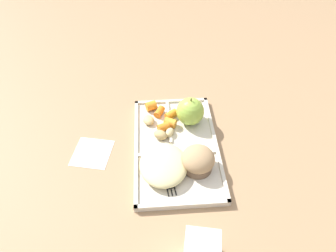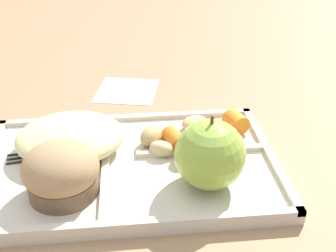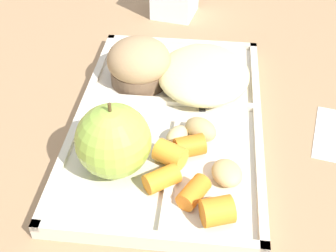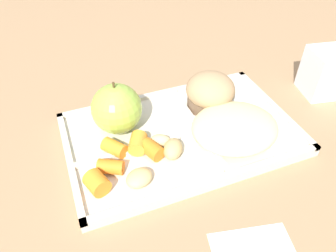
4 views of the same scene
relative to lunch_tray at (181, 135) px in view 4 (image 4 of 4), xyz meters
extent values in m
plane|color=#997551|center=(0.00, 0.00, -0.01)|extent=(6.00, 6.00, 0.00)
cube|color=beige|center=(0.00, 0.00, 0.00)|extent=(0.37, 0.23, 0.01)
cube|color=beige|center=(0.00, -0.11, 0.01)|extent=(0.37, 0.01, 0.01)
cube|color=beige|center=(0.00, 0.11, 0.01)|extent=(0.37, 0.01, 0.01)
cube|color=beige|center=(-0.18, 0.00, 0.01)|extent=(0.01, 0.23, 0.01)
cube|color=beige|center=(0.18, 0.00, 0.01)|extent=(0.01, 0.23, 0.01)
cube|color=beige|center=(0.03, 0.00, 0.01)|extent=(0.01, 0.21, 0.01)
cube|color=beige|center=(-0.09, -0.01, 0.01)|extent=(0.16, 0.01, 0.01)
sphere|color=#93B742|center=(-0.09, 0.05, 0.05)|extent=(0.08, 0.08, 0.08)
cylinder|color=#4C381E|center=(-0.09, 0.05, 0.09)|extent=(0.00, 0.00, 0.01)
cylinder|color=brown|center=(0.08, 0.05, 0.02)|extent=(0.08, 0.08, 0.02)
ellipsoid|color=tan|center=(0.08, 0.05, 0.04)|extent=(0.09, 0.09, 0.06)
cylinder|color=orange|center=(-0.06, -0.03, 0.02)|extent=(0.03, 0.04, 0.02)
cylinder|color=orange|center=(-0.11, -0.01, 0.02)|extent=(0.04, 0.04, 0.02)
cylinder|color=orange|center=(-0.13, -0.04, 0.02)|extent=(0.04, 0.04, 0.02)
cylinder|color=orange|center=(-0.08, -0.01, 0.02)|extent=(0.04, 0.04, 0.03)
cylinder|color=orange|center=(-0.15, -0.06, 0.02)|extent=(0.04, 0.04, 0.03)
ellipsoid|color=tan|center=(-0.09, -0.07, 0.01)|extent=(0.05, 0.04, 0.02)
ellipsoid|color=tan|center=(-0.04, -0.01, 0.01)|extent=(0.04, 0.03, 0.02)
ellipsoid|color=tan|center=(-0.03, -0.04, 0.02)|extent=(0.05, 0.05, 0.03)
ellipsoid|color=beige|center=(0.08, -0.04, 0.02)|extent=(0.14, 0.12, 0.04)
sphere|color=#755B4C|center=(0.07, -0.03, 0.02)|extent=(0.03, 0.03, 0.03)
sphere|color=brown|center=(0.06, -0.02, 0.02)|extent=(0.03, 0.03, 0.03)
sphere|color=brown|center=(0.09, -0.06, 0.02)|extent=(0.03, 0.03, 0.03)
cube|color=black|center=(0.06, -0.03, 0.01)|extent=(0.09, 0.02, 0.00)
cube|color=black|center=(0.12, -0.03, 0.01)|extent=(0.03, 0.03, 0.00)
cylinder|color=black|center=(0.15, -0.03, 0.01)|extent=(0.02, 0.01, 0.00)
cylinder|color=black|center=(0.14, -0.02, 0.01)|extent=(0.02, 0.01, 0.00)
cylinder|color=black|center=(0.14, -0.01, 0.01)|extent=(0.02, 0.01, 0.00)
cube|color=white|center=(0.30, 0.02, 0.04)|extent=(0.08, 0.08, 0.09)
camera|label=1|loc=(0.51, -0.06, 0.63)|focal=31.14mm
camera|label=2|loc=(-0.01, 0.42, 0.31)|focal=44.34mm
camera|label=3|loc=(-0.43, -0.05, 0.37)|focal=48.42mm
camera|label=4|loc=(-0.16, -0.35, 0.36)|focal=34.54mm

